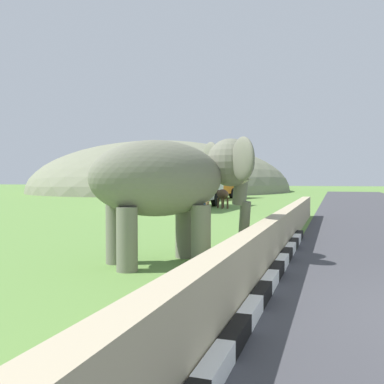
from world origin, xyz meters
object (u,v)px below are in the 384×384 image
object	(u,v)px
person_handler	(201,216)
cow_near	(223,195)
bus_white	(185,176)
elephant	(173,180)
bus_orange	(208,177)

from	to	relation	value
person_handler	cow_near	world-z (taller)	person_handler
bus_white	cow_near	distance (m)	2.74
person_handler	bus_white	xyz separation A→B (m)	(15.15, 5.83, 1.15)
person_handler	cow_near	size ratio (longest dim) A/B	0.91
elephant	bus_white	world-z (taller)	bus_white
cow_near	elephant	bearing A→B (deg)	-169.09
person_handler	bus_orange	world-z (taller)	bus_orange
bus_orange	cow_near	bearing A→B (deg)	-159.02
bus_white	elephant	bearing A→B (deg)	-161.32
elephant	cow_near	distance (m)	18.10
bus_orange	cow_near	size ratio (longest dim) A/B	4.95
elephant	cow_near	size ratio (longest dim) A/B	2.12
bus_white	cow_near	bearing A→B (deg)	-65.13
elephant	person_handler	xyz separation A→B (m)	(1.56, -0.17, -0.95)
elephant	cow_near	world-z (taller)	elephant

